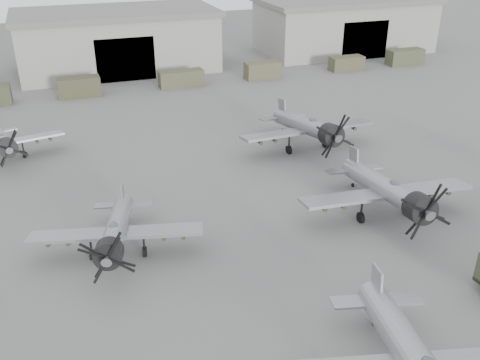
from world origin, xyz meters
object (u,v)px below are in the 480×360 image
object	(u,v)px
aircraft_mid_2	(389,191)
aircraft_mid_1	(116,232)
aircraft_far_0	(2,141)
aircraft_far_1	(309,128)

from	to	relation	value
aircraft_mid_2	aircraft_mid_1	bearing A→B (deg)	-179.80
aircraft_mid_1	aircraft_far_0	distance (m)	21.17
aircraft_far_0	aircraft_far_1	bearing A→B (deg)	-25.98
aircraft_mid_1	aircraft_far_0	size ratio (longest dim) A/B	1.03
aircraft_mid_1	aircraft_far_0	world-z (taller)	aircraft_mid_1
aircraft_mid_1	aircraft_mid_2	world-z (taller)	aircraft_mid_2
aircraft_mid_2	aircraft_far_0	size ratio (longest dim) A/B	1.19
aircraft_mid_2	aircraft_far_1	world-z (taller)	aircraft_far_1
aircraft_mid_1	aircraft_mid_2	bearing A→B (deg)	8.97
aircraft_mid_2	aircraft_far_1	bearing A→B (deg)	93.52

